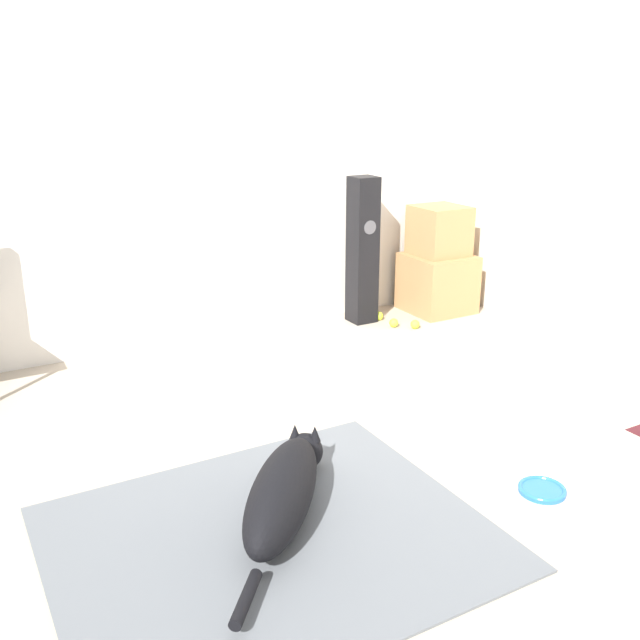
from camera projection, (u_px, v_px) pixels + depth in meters
ground_plane at (288, 494)px, 3.06m from camera, size 12.00×12.00×0.00m
wall_back at (131, 152)px, 4.39m from camera, size 8.00×0.06×2.55m
area_rug at (271, 538)px, 2.75m from camera, size 1.63×1.37×0.01m
dog at (284, 490)px, 2.83m from camera, size 0.79×0.93×0.28m
frisbee at (542, 490)px, 3.07m from camera, size 0.20×0.20×0.03m
cardboard_box_lower at (437, 283)px, 5.47m from camera, size 0.47×0.47×0.44m
cardboard_box_upper at (439, 231)px, 5.36m from camera, size 0.37×0.37×0.37m
floor_speaker at (363, 251)px, 5.13m from camera, size 0.18×0.18×1.06m
tennis_ball_by_boxes at (415, 324)px, 5.12m from camera, size 0.07×0.07×0.07m
tennis_ball_near_speaker at (379, 316)px, 5.30m from camera, size 0.07×0.07×0.07m
tennis_ball_loose_on_carpet at (394, 323)px, 5.15m from camera, size 0.07×0.07×0.07m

